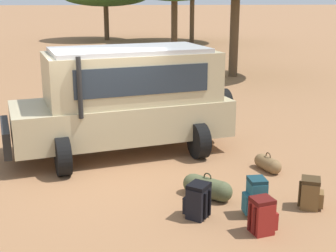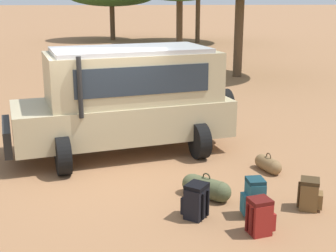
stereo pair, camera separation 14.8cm
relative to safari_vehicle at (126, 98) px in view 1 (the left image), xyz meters
The scene contains 8 objects.
ground_plane 1.80m from the safari_vehicle, 106.66° to the right, with size 320.00×320.00×0.00m, color #936642.
safari_vehicle is the anchor object (origin of this frame).
backpack_beside_front_wheel 3.81m from the safari_vehicle, 71.27° to the right, with size 0.49×0.48×0.60m.
backpack_cluster_center 4.21m from the safari_vehicle, 58.38° to the right, with size 0.40×0.35×0.66m.
backpack_near_rear_wheel 4.68m from the safari_vehicle, 45.91° to the right, with size 0.47×0.43×0.54m.
backpack_outermost 4.70m from the safari_vehicle, 62.78° to the right, with size 0.47×0.39×0.58m.
duffel_bag_low_black_case 3.49m from the safari_vehicle, 26.52° to the right, with size 0.46×0.72×0.40m.
duffel_bag_soft_canvas 3.27m from the safari_vehicle, 61.49° to the right, with size 0.84×0.79×0.47m.
Camera 1 is at (0.47, -9.33, 3.59)m, focal length 50.00 mm.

